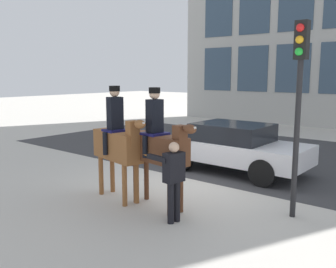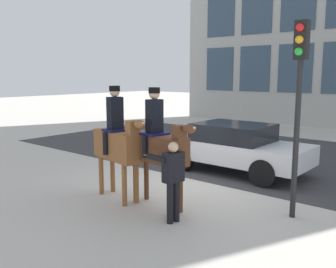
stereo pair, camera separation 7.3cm
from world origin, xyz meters
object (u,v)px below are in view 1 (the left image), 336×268
object	(u,v)px
traffic_light	(299,88)
pedestrian_bystander	(173,176)
mounted_horse_lead	(118,142)
street_car_near_lane	(234,146)
mounted_horse_companion	(158,146)

from	to	relation	value
traffic_light	pedestrian_bystander	bearing A→B (deg)	-133.75
mounted_horse_lead	street_car_near_lane	size ratio (longest dim) A/B	0.62
mounted_horse_companion	pedestrian_bystander	xyz separation A→B (m)	(0.76, -0.44, -0.42)
mounted_horse_companion	street_car_near_lane	bearing A→B (deg)	101.51
pedestrian_bystander	traffic_light	xyz separation A→B (m)	(1.67, 1.75, 1.65)
mounted_horse_companion	pedestrian_bystander	bearing A→B (deg)	-22.78
mounted_horse_companion	pedestrian_bystander	distance (m)	0.97
mounted_horse_lead	mounted_horse_companion	world-z (taller)	mounted_horse_lead
mounted_horse_companion	traffic_light	bearing A→B (deg)	35.69
street_car_near_lane	traffic_light	distance (m)	4.03
mounted_horse_companion	traffic_light	distance (m)	3.02
pedestrian_bystander	traffic_light	distance (m)	2.93
pedestrian_bystander	traffic_light	world-z (taller)	traffic_light
mounted_horse_lead	traffic_light	xyz separation A→B (m)	(3.49, 1.46, 1.26)
mounted_horse_lead	pedestrian_bystander	bearing A→B (deg)	2.82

